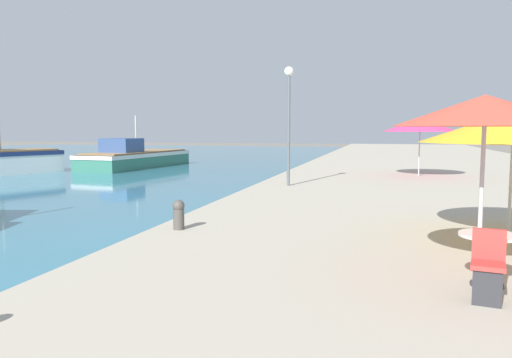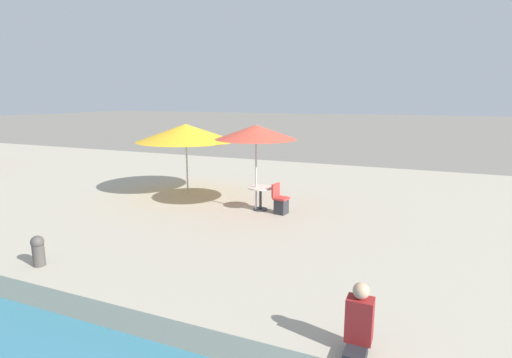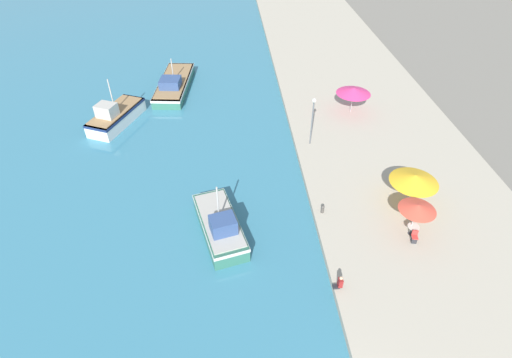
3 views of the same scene
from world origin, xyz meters
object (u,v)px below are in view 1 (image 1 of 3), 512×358
fishing_boat_far (135,157)px  cafe_chair_left (488,277)px  cafe_table (488,248)px  cafe_umbrella_striped (420,125)px  mooring_bollard (179,214)px  lamppost (289,105)px  cafe_umbrella_pink (485,111)px

fishing_boat_far → cafe_chair_left: bearing=-48.0°
fishing_boat_far → cafe_table: size_ratio=12.67×
fishing_boat_far → cafe_umbrella_striped: size_ratio=2.97×
cafe_umbrella_striped → mooring_bollard: 15.70m
mooring_bollard → lamppost: size_ratio=0.14×
cafe_umbrella_pink → mooring_bollard: (-5.64, 2.49, -2.09)m
cafe_umbrella_pink → cafe_table: bearing=-46.4°
cafe_umbrella_pink → lamppost: lamppost is taller
fishing_boat_far → mooring_bollard: bearing=-53.9°
cafe_chair_left → mooring_bollard: (-5.61, 3.31, 0.02)m
cafe_umbrella_striped → cafe_umbrella_pink: bearing=-90.8°
cafe_umbrella_pink → cafe_table: cafe_umbrella_pink is taller
cafe_table → cafe_chair_left: (-0.13, -0.71, -0.21)m
cafe_umbrella_pink → cafe_table: (0.10, -0.11, -1.90)m
cafe_umbrella_pink → fishing_boat_far: bearing=127.0°
cafe_umbrella_pink → mooring_bollard: size_ratio=4.06×
cafe_table → mooring_bollard: cafe_table is taller
cafe_table → mooring_bollard: size_ratio=1.22×
cafe_umbrella_striped → lamppost: 7.51m
mooring_bollard → lamppost: bearing=85.5°
cafe_umbrella_pink → lamppost: 12.53m
mooring_bollard → cafe_umbrella_striped: bearing=67.8°
lamppost → cafe_table: bearing=-66.6°
fishing_boat_far → cafe_chair_left: fishing_boat_far is taller
cafe_umbrella_striped → mooring_bollard: size_ratio=5.22×
cafe_chair_left → mooring_bollard: 6.52m
cafe_chair_left → mooring_bollard: cafe_chair_left is taller
cafe_umbrella_pink → cafe_umbrella_striped: 16.91m
cafe_chair_left → mooring_bollard: bearing=-20.1°
fishing_boat_far → cafe_table: (18.39, -24.39, 0.30)m
cafe_umbrella_pink → lamppost: size_ratio=0.58×
mooring_bollard → cafe_table: bearing=-24.4°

